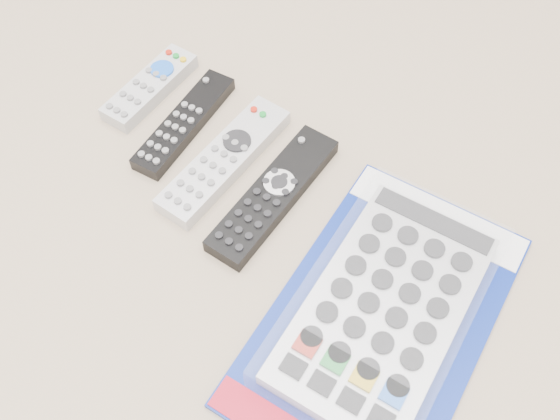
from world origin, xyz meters
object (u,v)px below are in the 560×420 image
Objects in this scene: remote_slim_black at (184,123)px; jumbo_remote_packaged at (385,307)px; remote_small_grey at (150,87)px; remote_large_black at (273,195)px; remote_silver_dvd at (224,160)px.

remote_slim_black is 0.50× the size of jumbo_remote_packaged.
remote_small_grey is at bearing 162.60° from jumbo_remote_packaged.
jumbo_remote_packaged is at bearing -17.47° from remote_large_black.
remote_slim_black is 0.87× the size of remote_large_black.
remote_large_black is 0.19m from jumbo_remote_packaged.
remote_silver_dvd is 0.08m from remote_large_black.
remote_silver_dvd is at bearing 173.88° from remote_large_black.
remote_slim_black is at bearing 163.04° from jumbo_remote_packaged.
remote_large_black is 0.57× the size of jumbo_remote_packaged.
jumbo_remote_packaged is (0.18, -0.04, 0.01)m from remote_large_black.
remote_silver_dvd is at bearing -15.77° from remote_small_grey.
remote_large_black is (0.24, -0.03, -0.00)m from remote_small_grey.
jumbo_remote_packaged reaches higher than remote_small_grey.
remote_slim_black is 0.35m from jumbo_remote_packaged.
remote_small_grey is at bearing 158.45° from remote_slim_black.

